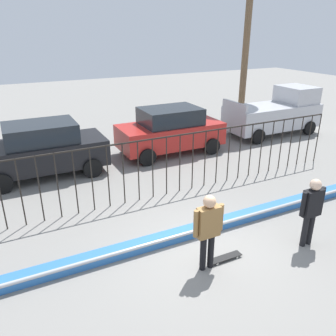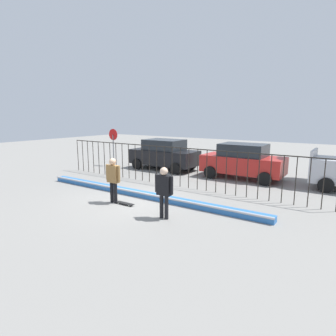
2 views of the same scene
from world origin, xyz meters
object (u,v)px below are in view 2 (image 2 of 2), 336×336
Objects in this scene: camera_operator at (164,188)px; parked_car_red at (243,161)px; parked_car_black at (164,154)px; skateboarder at (113,176)px; skateboard at (125,203)px; stop_sign at (113,142)px.

camera_operator is 0.41× the size of parked_car_red.
skateboarder is at bearing -70.91° from parked_car_black.
parked_car_red is (2.14, 7.04, 0.91)m from skateboard.
camera_operator is at bearing -36.78° from stop_sign.
skateboard is 2.35m from camera_operator.
parked_car_red is (2.69, 7.08, -0.09)m from skateboarder.
parked_car_black is at bearing 94.81° from skateboarder.
parked_car_black and parked_car_red have the same top height.
parked_car_black reaches higher than skateboarder.
skateboard is 0.46× the size of camera_operator.
stop_sign is at bearing 135.67° from skateboard.
skateboarder reaches higher than skateboard.
parked_car_red is 1.72× the size of stop_sign.
parked_car_black is 5.07m from parked_car_red.
parked_car_black is (-5.02, 7.28, -0.07)m from camera_operator.
camera_operator reaches higher than skateboard.
camera_operator is at bearing -11.60° from skateboard.
skateboard is at bearing -42.88° from stop_sign.
camera_operator is (2.09, -0.38, 0.99)m from skateboard.
camera_operator is 7.41m from parked_car_red.
skateboarder is 0.41× the size of parked_car_red.
parked_car_red is at bearing 1.65° from parked_car_black.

